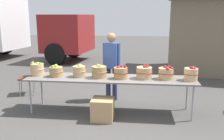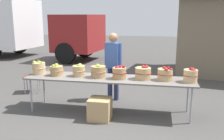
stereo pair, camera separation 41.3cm
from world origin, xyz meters
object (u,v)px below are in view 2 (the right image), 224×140
object	(u,v)px
apple_basket_green_3	(98,71)
apple_basket_red_3	(191,75)
vendor_adult	(113,61)
market_table	(109,79)
apple_basket_red_2	(165,74)
folding_chair	(34,74)
apple_basket_green_1	(56,70)
apple_basket_red_1	(143,73)
apple_basket_green_2	(79,70)
produce_crate	(100,109)
apple_basket_green_0	(39,68)
box_truck	(13,26)
apple_basket_red_0	(119,73)

from	to	relation	value
apple_basket_green_3	apple_basket_red_3	distance (m)	1.85
apple_basket_red_3	vendor_adult	size ratio (longest dim) A/B	0.18
market_table	vendor_adult	world-z (taller)	vendor_adult
apple_basket_red_3	apple_basket_red_2	bearing A→B (deg)	173.46
apple_basket_green_3	folding_chair	size ratio (longest dim) A/B	0.38
apple_basket_green_1	apple_basket_red_1	world-z (taller)	apple_basket_red_1
apple_basket_green_2	apple_basket_red_2	size ratio (longest dim) A/B	0.88
apple_basket_green_1	apple_basket_green_3	size ratio (longest dim) A/B	0.91
vendor_adult	produce_crate	size ratio (longest dim) A/B	3.82
apple_basket_red_1	market_table	bearing A→B (deg)	-177.76
apple_basket_green_0	produce_crate	size ratio (longest dim) A/B	0.71
apple_basket_red_2	apple_basket_green_3	bearing A→B (deg)	-178.90
apple_basket_green_3	box_truck	xyz separation A→B (m)	(-5.91, 6.36, 0.61)
apple_basket_green_1	apple_basket_green_2	world-z (taller)	apple_basket_green_2
apple_basket_red_2	apple_basket_green_1	bearing A→B (deg)	-179.43
apple_basket_green_3	box_truck	bearing A→B (deg)	132.91
apple_basket_green_3	apple_basket_red_2	distance (m)	1.37
apple_basket_red_0	apple_basket_red_1	xyz separation A→B (m)	(0.48, 0.05, -0.00)
produce_crate	market_table	bearing A→B (deg)	75.38
apple_basket_green_0	apple_basket_red_1	world-z (taller)	apple_basket_green_0
apple_basket_red_0	vendor_adult	distance (m)	0.87
folding_chair	apple_basket_green_3	bearing A→B (deg)	44.49
apple_basket_red_2	apple_basket_green_0	bearing A→B (deg)	179.34
apple_basket_green_3	apple_basket_red_1	size ratio (longest dim) A/B	0.96
market_table	apple_basket_red_2	distance (m)	1.15
apple_basket_green_0	apple_basket_red_2	world-z (taller)	apple_basket_green_0
apple_basket_red_0	apple_basket_red_3	bearing A→B (deg)	-0.19
apple_basket_red_3	folding_chair	xyz separation A→B (m)	(-3.84, 1.03, -0.38)
apple_basket_green_1	apple_basket_red_0	xyz separation A→B (m)	(1.38, -0.03, 0.01)
apple_basket_red_1	folding_chair	bearing A→B (deg)	161.68
box_truck	market_table	bearing A→B (deg)	-37.83
apple_basket_green_2	folding_chair	distance (m)	1.87
apple_basket_green_2	apple_basket_red_3	xyz separation A→B (m)	(2.28, -0.06, 0.01)
apple_basket_green_2	box_truck	distance (m)	8.39
apple_basket_red_1	apple_basket_red_2	size ratio (longest dim) A/B	1.06
produce_crate	folding_chair	bearing A→B (deg)	146.49
apple_basket_red_0	vendor_adult	world-z (taller)	vendor_adult
apple_basket_green_2	vendor_adult	xyz separation A→B (m)	(0.60, 0.76, 0.08)
market_table	apple_basket_red_2	world-z (taller)	apple_basket_red_2
apple_basket_red_1	apple_basket_red_3	size ratio (longest dim) A/B	1.14
market_table	apple_basket_green_0	xyz separation A→B (m)	(-1.60, 0.05, 0.17)
apple_basket_red_2	produce_crate	distance (m)	1.47
apple_basket_red_0	apple_basket_red_1	size ratio (longest dim) A/B	0.88
apple_basket_red_0	vendor_adult	xyz separation A→B (m)	(-0.28, 0.82, 0.08)
apple_basket_green_0	apple_basket_green_1	size ratio (longest dim) A/B	1.02
apple_basket_green_2	folding_chair	bearing A→B (deg)	148.31
apple_basket_green_2	box_truck	bearing A→B (deg)	130.90
market_table	folding_chair	distance (m)	2.45
market_table	apple_basket_red_0	xyz separation A→B (m)	(0.21, -0.03, 0.16)
apple_basket_green_0	apple_basket_green_3	distance (m)	1.36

